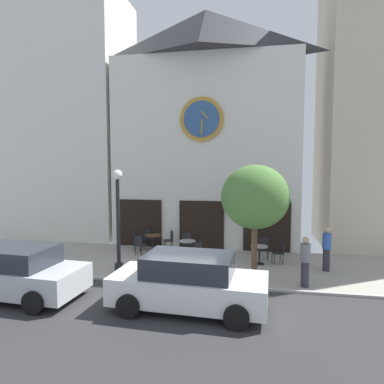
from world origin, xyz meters
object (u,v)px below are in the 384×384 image
cafe_chair_corner (187,242)px  cafe_chair_near_lamp (137,239)px  street_tree (255,197)px  pedestrian_blue (327,248)px  cafe_table_near_curb (153,239)px  cafe_chair_left_end (147,237)px  cafe_chair_by_entrance (264,246)px  cafe_table_leftmost (259,251)px  parked_car_silver (14,272)px  street_lamp (118,221)px  cafe_chair_right_end (196,250)px  pedestrian_grey (305,261)px  cafe_chair_under_awning (280,251)px  parked_car_white (189,282)px  cafe_table_center_right (187,246)px  cafe_chair_mid_row (140,244)px  cafe_chair_outer (170,239)px

cafe_chair_corner → cafe_chair_near_lamp: bearing=178.0°
street_tree → pedestrian_blue: (2.70, 1.68, -2.06)m
cafe_table_near_curb → cafe_chair_left_end: cafe_chair_left_end is taller
cafe_chair_corner → cafe_chair_by_entrance: size_ratio=1.00×
cafe_table_near_curb → pedestrian_blue: 7.49m
cafe_table_leftmost → cafe_chair_near_lamp: (-5.62, 1.20, 0.01)m
cafe_table_near_curb → parked_car_silver: parked_car_silver is taller
street_lamp → cafe_chair_right_end: 3.46m
cafe_chair_near_lamp → cafe_chair_corner: bearing=-2.0°
cafe_table_near_curb → cafe_chair_corner: 1.62m
cafe_chair_right_end → pedestrian_grey: 4.45m
cafe_chair_under_awning → parked_car_white: bearing=-119.8°
cafe_chair_by_entrance → cafe_chair_near_lamp: bearing=176.3°
street_lamp → cafe_table_near_curb: size_ratio=4.99×
street_lamp → cafe_table_near_curb: bearing=84.0°
cafe_chair_right_end → cafe_chair_corner: 1.62m
cafe_table_center_right → cafe_table_leftmost: size_ratio=1.03×
parked_car_silver → cafe_table_near_curb: bearing=66.5°
cafe_chair_by_entrance → cafe_chair_under_awning: size_ratio=1.00×
cafe_chair_corner → cafe_chair_mid_row: same height
cafe_chair_outer → cafe_chair_corner: bearing=-26.8°
street_lamp → cafe_table_center_right: bearing=48.5°
street_lamp → cafe_chair_by_entrance: 6.26m
cafe_table_leftmost → cafe_chair_near_lamp: cafe_chair_near_lamp is taller
pedestrian_grey → cafe_table_near_curb: bearing=151.1°
cafe_chair_left_end → pedestrian_blue: (7.81, -2.20, 0.33)m
cafe_chair_outer → cafe_chair_under_awning: (4.95, -1.40, 0.00)m
cafe_table_near_curb → parked_car_white: size_ratio=0.18×
street_tree → cafe_table_near_curb: size_ratio=5.23×
street_tree → cafe_chair_corner: bearing=132.9°
cafe_table_near_curb → cafe_chair_right_end: bearing=-32.9°
cafe_chair_under_awning → parked_car_silver: (-8.23, -4.99, 0.23)m
parked_car_silver → parked_car_white: same height
cafe_chair_by_entrance → cafe_chair_under_awning: bearing=-46.2°
cafe_chair_right_end → pedestrian_grey: size_ratio=0.54×
parked_car_silver → cafe_chair_corner: bearing=54.6°
cafe_table_near_curb → cafe_chair_corner: size_ratio=0.86×
cafe_chair_corner → pedestrian_blue: bearing=-15.2°
cafe_chair_near_lamp → parked_car_silver: (-1.80, -6.01, 0.23)m
cafe_chair_corner → parked_car_silver: parked_car_silver is taller
cafe_chair_corner → cafe_chair_mid_row: size_ratio=1.00×
pedestrian_blue → parked_car_silver: bearing=-156.2°
cafe_chair_left_end → cafe_chair_mid_row: size_ratio=1.00×
cafe_table_near_curb → cafe_chair_right_end: (2.30, -1.49, -0.03)m
cafe_chair_outer → pedestrian_grey: bearing=-35.0°
cafe_chair_outer → parked_car_white: bearing=-71.2°
cafe_chair_right_end → cafe_chair_outer: size_ratio=1.00×
cafe_chair_under_awning → street_tree: bearing=-113.9°
cafe_table_center_right → parked_car_silver: 6.75m
cafe_chair_under_awning → cafe_chair_mid_row: size_ratio=1.00×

